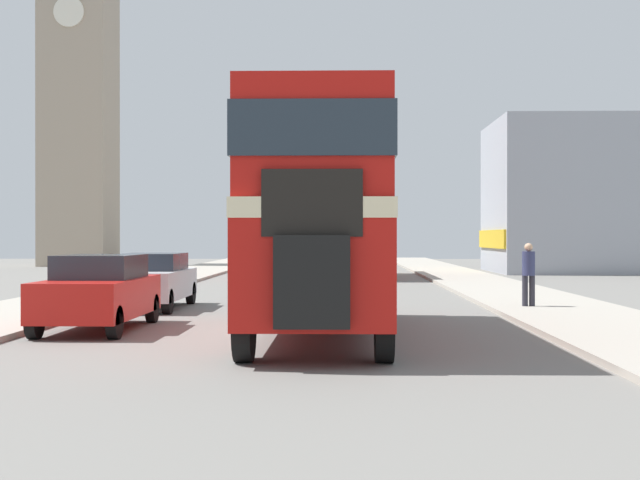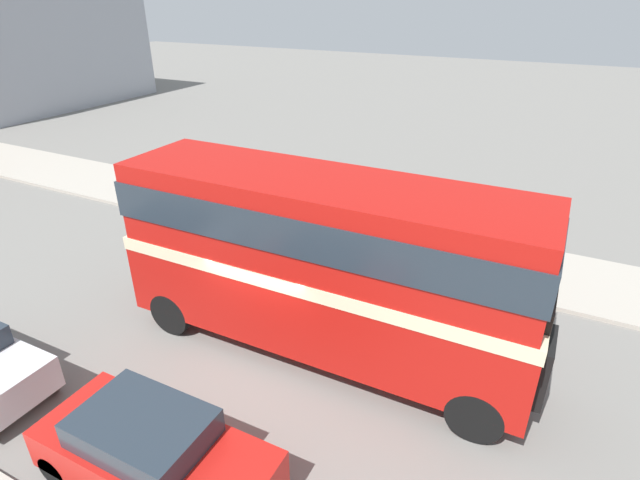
% 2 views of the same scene
% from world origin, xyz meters
% --- Properties ---
extents(ground_plane, '(120.00, 120.00, 0.00)m').
position_xyz_m(ground_plane, '(0.00, 0.00, 0.00)').
color(ground_plane, slate).
extents(sidewalk_right, '(3.50, 120.00, 0.12)m').
position_xyz_m(sidewalk_right, '(6.75, 0.00, 0.06)').
color(sidewalk_right, '#A8A093').
rests_on(sidewalk_right, ground_plane).
extents(double_decker_bus, '(2.45, 9.55, 4.32)m').
position_xyz_m(double_decker_bus, '(0.73, -1.04, 2.57)').
color(double_decker_bus, '#B2140F').
rests_on(double_decker_bus, ground_plane).
extents(car_parked_near, '(1.71, 4.21, 1.55)m').
position_xyz_m(car_parked_near, '(-3.86, -0.14, 0.79)').
color(car_parked_near, red).
rests_on(car_parked_near, ground_plane).
extents(pedestrian_walking, '(0.33, 0.33, 1.64)m').
position_xyz_m(pedestrian_walking, '(6.02, 4.89, 1.05)').
color(pedestrian_walking, '#282833').
rests_on(pedestrian_walking, sidewalk_right).
extents(shop_building_block, '(15.17, 8.50, 8.24)m').
position_xyz_m(shop_building_block, '(16.98, 30.73, 4.12)').
color(shop_building_block, '#999EA8').
rests_on(shop_building_block, ground_plane).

